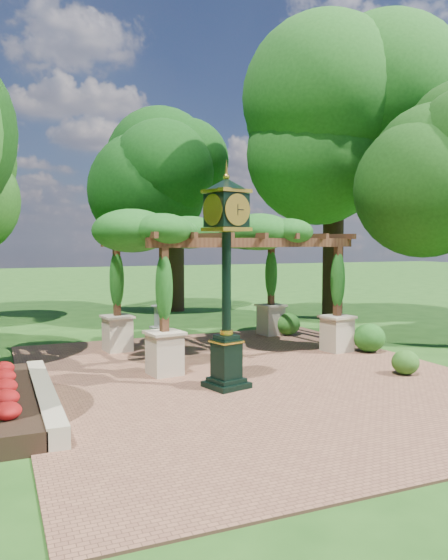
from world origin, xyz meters
name	(u,v)px	position (x,y,z in m)	size (l,w,h in m)	color
ground	(269,389)	(0.00, 0.00, 0.00)	(120.00, 120.00, 0.00)	#1E4714
brick_plaza	(249,377)	(0.00, 1.00, 0.02)	(10.00, 12.00, 0.04)	brown
border_wall	(44,397)	(-4.60, 0.50, 0.20)	(0.35, 5.00, 0.40)	#C6B793
pedestal_clock	(227,263)	(-0.86, 0.33, 2.73)	(1.10, 1.10, 4.57)	black
pergola	(227,240)	(0.71, 3.93, 3.24)	(6.74, 4.73, 3.95)	beige
sundial	(157,318)	(0.05, 8.84, 0.38)	(0.51, 0.51, 0.87)	gray
shrub_front	(405,362)	(3.49, -0.27, 0.33)	(0.64, 0.64, 0.58)	#295A19
shrub_mid	(369,338)	(4.40, 2.24, 0.45)	(0.90, 0.90, 0.81)	#1D5517
shrub_back	(288,324)	(3.65, 5.61, 0.42)	(0.84, 0.84, 0.76)	#28611C
tree_north	(176,182)	(2.30, 13.53, 5.89)	(4.78, 4.78, 8.59)	#332314
tree_east_far	(335,130)	(7.52, 8.68, 7.73)	(6.09, 6.09, 11.23)	black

